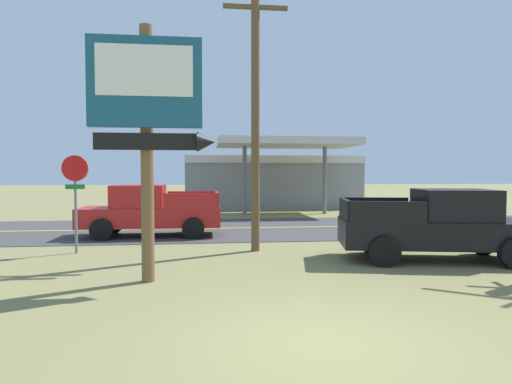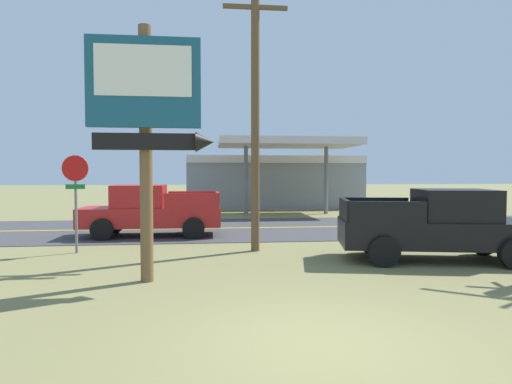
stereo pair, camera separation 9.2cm
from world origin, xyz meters
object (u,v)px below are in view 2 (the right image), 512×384
Objects in this scene: motel_sign at (148,112)px; gas_station at (273,180)px; pickup_black_parked_on_lawn at (439,226)px; stop_sign at (75,186)px; utility_pole at (255,98)px; pickup_red_on_road at (150,211)px.

motel_sign reaches higher than gas_station.
motel_sign is 8.24m from pickup_black_parked_on_lawn.
stop_sign is at bearing 167.55° from pickup_black_parked_on_lawn.
gas_station is 19.89m from pickup_black_parked_on_lawn.
utility_pole is 18.23m from gas_station.
gas_station reaches higher than pickup_black_parked_on_lawn.
motel_sign is at bearing -82.69° from pickup_red_on_road.
utility_pole is 1.59× the size of pickup_black_parked_on_lawn.
gas_station is at bearing 94.93° from pickup_black_parked_on_lawn.
motel_sign is 4.68m from utility_pole.
stop_sign is at bearing -117.32° from pickup_red_on_road.
stop_sign is 6.02m from utility_pole.
pickup_red_on_road is (-6.81, -14.17, -0.98)m from gas_station.
gas_station is at bearing 79.92° from utility_pole.
pickup_black_parked_on_lawn is at bearing -33.46° from pickup_red_on_road.
stop_sign reaches higher than pickup_red_on_road.
utility_pole reaches higher than motel_sign.
pickup_black_parked_on_lawn is (1.71, -19.79, -0.98)m from gas_station.
motel_sign is 1.02× the size of pickup_black_parked_on_lawn.
gas_station is 15.75m from pickup_red_on_road.
stop_sign is at bearing -115.99° from gas_station.
pickup_black_parked_on_lawn is at bearing -22.87° from utility_pole.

